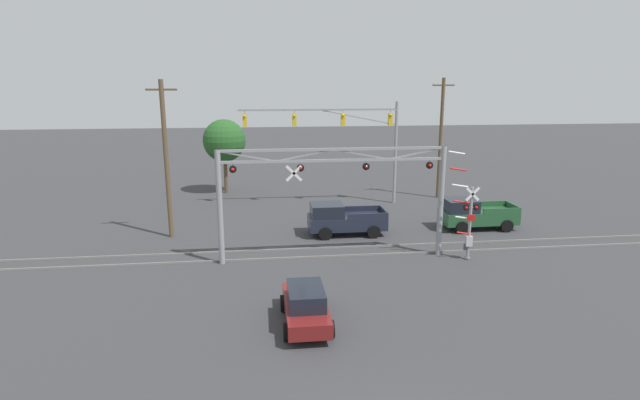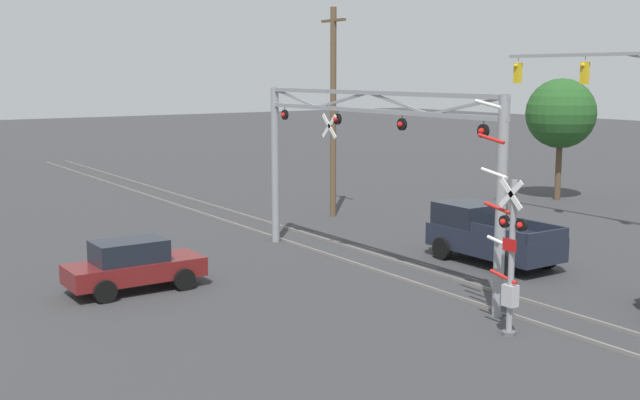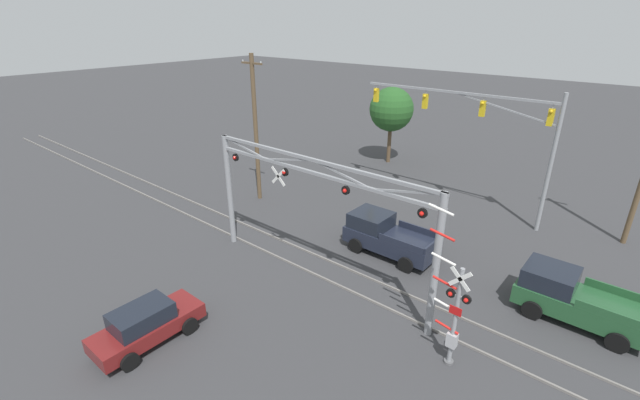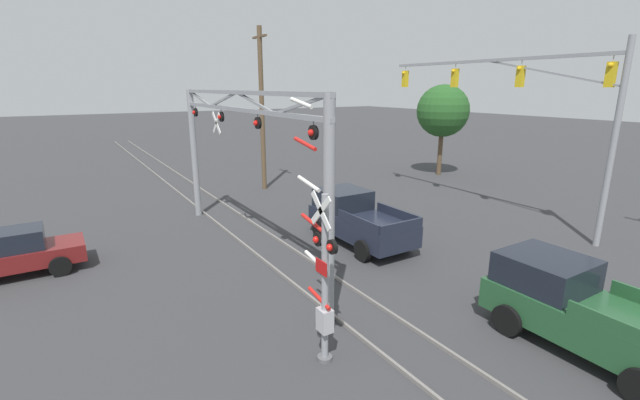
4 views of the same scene
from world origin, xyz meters
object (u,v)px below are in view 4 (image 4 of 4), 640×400
(crossing_signal_mast, at_px, (322,276))
(background_tree_beyond_span, at_px, (443,111))
(pickup_truck_lead, at_px, (356,218))
(utility_pole_left, at_px, (262,108))
(pickup_truck_following, at_px, (581,309))
(crossing_gantry, at_px, (239,149))
(traffic_signal_span, at_px, (537,99))
(sedan_waiting, at_px, (12,253))

(crossing_signal_mast, height_order, background_tree_beyond_span, background_tree_beyond_span)
(pickup_truck_lead, relative_size, utility_pole_left, 0.51)
(pickup_truck_following, height_order, background_tree_beyond_span, background_tree_beyond_span)
(pickup_truck_lead, xyz_separation_m, utility_pole_left, (-10.72, 0.78, 3.96))
(crossing_gantry, height_order, traffic_signal_span, traffic_signal_span)
(sedan_waiting, height_order, background_tree_beyond_span, background_tree_beyond_span)
(crossing_gantry, xyz_separation_m, sedan_waiting, (-2.18, -7.38, -3.20))
(crossing_gantry, xyz_separation_m, traffic_signal_span, (3.49, 12.39, 1.67))
(crossing_signal_mast, bearing_deg, background_tree_beyond_span, 126.60)
(crossing_gantry, relative_size, utility_pole_left, 1.27)
(crossing_signal_mast, relative_size, sedan_waiting, 1.44)
(utility_pole_left, bearing_deg, crossing_signal_mast, -20.35)
(sedan_waiting, bearing_deg, pickup_truck_lead, 73.76)
(pickup_truck_following, xyz_separation_m, sedan_waiting, (-12.28, -12.05, -0.19))
(pickup_truck_lead, height_order, pickup_truck_following, same)
(crossing_gantry, height_order, pickup_truck_following, crossing_gantry)
(crossing_gantry, distance_m, utility_pole_left, 10.84)
(crossing_gantry, distance_m, traffic_signal_span, 12.98)
(crossing_signal_mast, relative_size, pickup_truck_lead, 1.23)
(pickup_truck_lead, distance_m, utility_pole_left, 11.45)
(sedan_waiting, bearing_deg, background_tree_beyond_span, 100.39)
(utility_pole_left, bearing_deg, pickup_truck_lead, -4.16)
(traffic_signal_span, xyz_separation_m, sedan_waiting, (-5.67, -19.77, -4.87))
(crossing_gantry, relative_size, crossing_signal_mast, 2.04)
(crossing_gantry, bearing_deg, background_tree_beyond_span, 110.83)
(crossing_signal_mast, relative_size, pickup_truck_following, 1.23)
(crossing_signal_mast, distance_m, pickup_truck_lead, 8.10)
(crossing_signal_mast, distance_m, pickup_truck_following, 6.43)
(crossing_signal_mast, xyz_separation_m, pickup_truck_following, (2.90, 5.64, -1.09))
(crossing_gantry, distance_m, pickup_truck_lead, 5.51)
(pickup_truck_lead, xyz_separation_m, pickup_truck_following, (8.84, 0.24, 0.00))
(crossing_signal_mast, bearing_deg, traffic_signal_span, 105.54)
(sedan_waiting, distance_m, utility_pole_left, 15.13)
(traffic_signal_span, height_order, utility_pole_left, utility_pole_left)
(background_tree_beyond_span, bearing_deg, traffic_signal_span, -28.20)
(utility_pole_left, xyz_separation_m, background_tree_beyond_span, (2.64, 12.70, -0.40))
(pickup_truck_lead, distance_m, pickup_truck_following, 8.84)
(pickup_truck_following, relative_size, utility_pole_left, 0.51)
(pickup_truck_following, xyz_separation_m, utility_pole_left, (-19.55, 0.54, 3.96))
(utility_pole_left, bearing_deg, traffic_signal_span, 29.01)
(pickup_truck_lead, distance_m, background_tree_beyond_span, 16.12)
(crossing_gantry, xyz_separation_m, background_tree_beyond_span, (-6.82, 17.92, 0.54))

